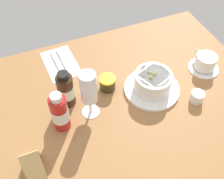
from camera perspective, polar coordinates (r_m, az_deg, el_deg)
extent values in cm
cube|color=#9E6B3D|center=(98.59, 1.74, -4.07)|extent=(110.00, 84.00, 3.00)
cylinder|color=white|center=(102.78, 8.32, 0.14)|extent=(20.76, 20.76, 1.20)
cylinder|color=white|center=(99.77, 8.58, 1.65)|extent=(13.56, 13.56, 6.91)
cylinder|color=beige|center=(97.84, 8.76, 2.69)|extent=(11.66, 11.66, 1.60)
sphere|color=#979E45|center=(97.81, 7.87, 3.58)|extent=(1.38, 1.38, 1.38)
sphere|color=#979E45|center=(97.36, 8.89, 3.15)|extent=(1.27, 1.27, 1.27)
sphere|color=#979E45|center=(97.15, 8.87, 3.02)|extent=(0.82, 0.82, 0.82)
sphere|color=#979E45|center=(96.09, 8.14, 2.48)|extent=(1.39, 1.39, 1.39)
sphere|color=#979E45|center=(97.76, 9.21, 3.34)|extent=(0.96, 0.96, 0.96)
cube|color=white|center=(113.78, -10.76, 5.46)|extent=(13.48, 19.97, 0.30)
cube|color=silver|center=(114.35, -10.34, 6.09)|extent=(2.01, 14.05, 0.50)
cube|color=silver|center=(108.80, -9.26, 3.49)|extent=(2.41, 3.72, 0.40)
cube|color=silver|center=(114.10, -11.69, 5.70)|extent=(1.75, 13.04, 0.50)
ellipsoid|color=silver|center=(109.05, -10.78, 3.37)|extent=(2.40, 4.00, 0.60)
cylinder|color=white|center=(115.56, 18.69, 4.36)|extent=(12.11, 12.11, 0.90)
cylinder|color=white|center=(113.38, 19.10, 5.52)|extent=(7.98, 7.98, 5.68)
cylinder|color=#332115|center=(111.86, 19.40, 6.38)|extent=(6.79, 6.79, 1.00)
torus|color=white|center=(115.55, 17.58, 7.19)|extent=(1.14, 3.66, 3.60)
cylinder|color=white|center=(102.07, 17.44, -1.48)|extent=(4.79, 4.79, 4.09)
cone|color=white|center=(101.96, 18.67, -0.64)|extent=(2.40, 1.84, 2.34)
cylinder|color=white|center=(96.08, -4.48, -4.59)|extent=(6.42, 6.42, 0.40)
cylinder|color=white|center=(93.18, -4.61, -3.29)|extent=(0.80, 0.80, 6.83)
cylinder|color=white|center=(85.98, -4.99, 0.44)|extent=(5.50, 5.50, 11.73)
cylinder|color=#ECE6CD|center=(87.31, -4.92, -0.32)|extent=(4.51, 4.51, 7.04)
cylinder|color=#362F15|center=(101.00, -0.95, 1.18)|extent=(5.88, 5.88, 4.71)
cylinder|color=yellow|center=(98.95, -0.97, 2.24)|extent=(6.17, 6.17, 0.80)
cylinder|color=#382314|center=(95.02, -9.66, -0.21)|extent=(5.78, 5.78, 12.66)
cylinder|color=white|center=(95.21, -9.64, -0.31)|extent=(5.90, 5.90, 4.81)
cylinder|color=black|center=(89.57, -10.27, 2.85)|extent=(3.76, 3.76, 2.15)
cylinder|color=#B21E19|center=(88.43, -10.86, -5.06)|extent=(5.62, 5.62, 13.93)
cylinder|color=silver|center=(88.65, -10.83, -5.17)|extent=(5.74, 5.74, 5.29)
cylinder|color=silver|center=(82.14, -11.66, -1.83)|extent=(3.65, 3.65, 2.08)
cube|color=tan|center=(82.83, -16.23, -15.57)|extent=(5.52, 4.31, 10.46)
cube|color=tan|center=(84.74, -16.76, -13.27)|extent=(5.52, 4.31, 10.46)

